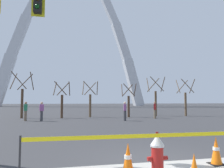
# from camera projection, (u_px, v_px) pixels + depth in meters

# --- Properties ---
(ground_plane) EXTENTS (240.00, 240.00, 0.00)m
(ground_plane) POSITION_uv_depth(u_px,v_px,m) (156.00, 163.00, 5.96)
(ground_plane) COLOR #333335
(fire_hydrant) EXTENTS (0.46, 0.48, 0.99)m
(fire_hydrant) POSITION_uv_depth(u_px,v_px,m) (157.00, 156.00, 4.85)
(fire_hydrant) COLOR #5E0F0D
(fire_hydrant) RESTS_ON ground
(caution_tape_barrier) EXTENTS (5.20, 0.15, 1.03)m
(caution_tape_barrier) POSITION_uv_depth(u_px,v_px,m) (153.00, 148.00, 4.57)
(caution_tape_barrier) COLOR #232326
(caution_tape_barrier) RESTS_ON ground
(traffic_cone_by_hydrant) EXTENTS (0.36, 0.36, 0.73)m
(traffic_cone_by_hydrant) POSITION_uv_depth(u_px,v_px,m) (128.00, 159.00, 4.99)
(traffic_cone_by_hydrant) COLOR black
(traffic_cone_by_hydrant) RESTS_ON ground
(traffic_cone_curb_edge) EXTENTS (0.36, 0.36, 0.73)m
(traffic_cone_curb_edge) POSITION_uv_depth(u_px,v_px,m) (216.00, 151.00, 5.84)
(traffic_cone_curb_edge) COLOR black
(traffic_cone_curb_edge) RESTS_ON ground
(monument_arch) EXTENTS (46.79, 2.95, 46.37)m
(monument_arch) POSITION_uv_depth(u_px,v_px,m) (73.00, 42.00, 70.28)
(monument_arch) COLOR silver
(monument_arch) RESTS_ON ground
(tree_far_left) EXTENTS (2.03, 2.05, 4.42)m
(tree_far_left) POSITION_uv_depth(u_px,v_px,m) (22.00, 98.00, 21.43)
(tree_far_left) COLOR #473323
(tree_far_left) RESTS_ON ground
(tree_left_mid) EXTENTS (1.64, 1.65, 3.53)m
(tree_left_mid) POSITION_uv_depth(u_px,v_px,m) (62.00, 102.00, 21.62)
(tree_left_mid) COLOR #473323
(tree_left_mid) RESTS_ON ground
(tree_center_left) EXTENTS (1.70, 1.71, 3.66)m
(tree_center_left) POSITION_uv_depth(u_px,v_px,m) (90.00, 101.00, 22.85)
(tree_center_left) COLOR brown
(tree_center_left) RESTS_ON ground
(tree_center_right) EXTENTS (1.59, 1.60, 3.41)m
(tree_center_right) POSITION_uv_depth(u_px,v_px,m) (129.00, 102.00, 22.78)
(tree_center_right) COLOR #473323
(tree_center_right) RESTS_ON ground
(tree_right_mid) EXTENTS (1.99, 2.00, 4.33)m
(tree_right_mid) POSITION_uv_depth(u_px,v_px,m) (156.00, 98.00, 24.88)
(tree_right_mid) COLOR brown
(tree_right_mid) RESTS_ON ground
(tree_far_right) EXTENTS (1.86, 1.88, 4.04)m
(tree_far_right) POSITION_uv_depth(u_px,v_px,m) (185.00, 100.00, 24.43)
(tree_far_right) COLOR brown
(tree_far_right) RESTS_ON ground
(pedestrian_walking_left) EXTENTS (0.37, 0.25, 1.59)m
(pedestrian_walking_left) POSITION_uv_depth(u_px,v_px,m) (42.00, 111.00, 18.15)
(pedestrian_walking_left) COLOR #38383D
(pedestrian_walking_left) RESTS_ON ground
(pedestrian_standing_center) EXTENTS (0.26, 0.37, 1.59)m
(pedestrian_standing_center) POSITION_uv_depth(u_px,v_px,m) (125.00, 111.00, 18.66)
(pedestrian_standing_center) COLOR #38383D
(pedestrian_standing_center) RESTS_ON ground
(pedestrian_walking_right) EXTENTS (0.33, 0.39, 1.59)m
(pedestrian_walking_right) POSITION_uv_depth(u_px,v_px,m) (155.00, 110.00, 20.93)
(pedestrian_walking_right) COLOR brown
(pedestrian_walking_right) RESTS_ON ground
(pedestrian_near_trees) EXTENTS (0.24, 0.36, 1.59)m
(pedestrian_near_trees) POSITION_uv_depth(u_px,v_px,m) (26.00, 111.00, 18.47)
(pedestrian_near_trees) COLOR brown
(pedestrian_near_trees) RESTS_ON ground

